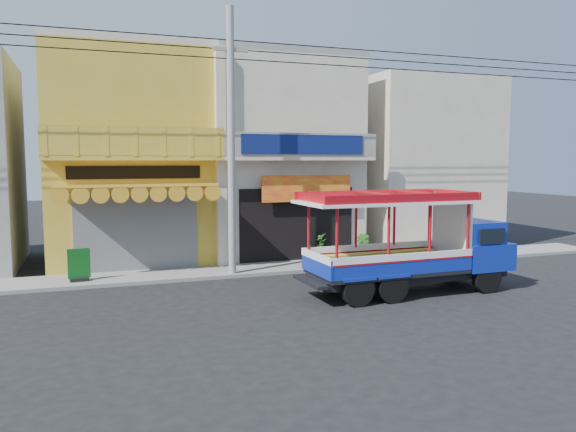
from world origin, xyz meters
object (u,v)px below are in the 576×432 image
Objects in this scene: utility_pole at (235,128)px; potted_plant_c at (320,246)px; potted_plant_b at (364,248)px; songthaew_truck at (422,244)px; potted_plant_a at (314,252)px; green_sign at (79,267)px.

potted_plant_c is at bearing 20.69° from utility_pole.
utility_pole is 26.26× the size of potted_plant_b.
utility_pole reaches higher than songthaew_truck.
utility_pole is 5.39m from potted_plant_a.
songthaew_truck is at bearing -24.62° from green_sign.
utility_pole is at bearing -4.59° from green_sign.
green_sign is 8.83m from potted_plant_c.
potted_plant_a is (-1.65, 4.52, -0.87)m from songthaew_truck.
potted_plant_a is (3.05, 0.45, -4.43)m from utility_pole.
utility_pole is at bearing 60.28° from potted_plant_b.
utility_pole is 7.16m from songthaew_truck.
utility_pole is at bearing -53.70° from potted_plant_c.
songthaew_truck is at bearing 140.49° from potted_plant_b.
utility_pole is 6.73m from potted_plant_b.
potted_plant_a is at bearing 0.30° from green_sign.
songthaew_truck is 10.78m from green_sign.
green_sign is 1.09× the size of potted_plant_a.
potted_plant_b reaches higher than potted_plant_c.
potted_plant_b is (5.10, 0.42, -4.38)m from utility_pole.
songthaew_truck is 4.57m from potted_plant_b.
utility_pole is 6.77m from green_sign.
potted_plant_a is 0.93× the size of potted_plant_c.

